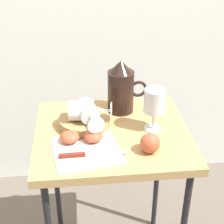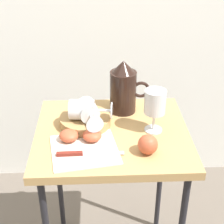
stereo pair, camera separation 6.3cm
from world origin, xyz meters
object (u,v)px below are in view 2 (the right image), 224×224
at_px(table, 112,148).
at_px(apple_half_left, 69,136).
at_px(wine_glass_tipped_far, 88,111).
at_px(wine_glass_upright, 155,104).
at_px(basket_tray, 85,121).
at_px(apple_whole, 148,144).
at_px(wine_glass_tipped_near, 83,110).
at_px(apple_half_right, 92,135).
at_px(pitcher, 123,91).
at_px(knife, 80,154).

relative_size(table, apple_half_left, 10.95).
bearing_deg(wine_glass_tipped_far, wine_glass_upright, -7.17).
xyz_separation_m(basket_tray, apple_whole, (0.21, -0.18, 0.02)).
bearing_deg(apple_half_left, wine_glass_tipped_near, 61.09).
relative_size(wine_glass_upright, apple_half_right, 2.42).
distance_m(pitcher, apple_half_left, 0.29).
xyz_separation_m(table, wine_glass_tipped_near, (-0.10, 0.03, 0.15)).
distance_m(table, wine_glass_tipped_near, 0.18).
bearing_deg(knife, basket_tray, 86.09).
xyz_separation_m(wine_glass_tipped_far, knife, (-0.03, -0.17, -0.06)).
height_order(wine_glass_tipped_near, apple_whole, wine_glass_tipped_near).
bearing_deg(wine_glass_tipped_near, basket_tray, 71.89).
bearing_deg(basket_tray, apple_half_left, -117.57).
relative_size(basket_tray, knife, 0.85).
distance_m(apple_half_right, apple_whole, 0.20).
distance_m(wine_glass_upright, wine_glass_tipped_far, 0.24).
bearing_deg(knife, wine_glass_upright, 28.63).
relative_size(basket_tray, apple_whole, 2.83).
bearing_deg(apple_half_right, apple_whole, -23.23).
bearing_deg(apple_whole, apple_half_left, 162.98).
bearing_deg(pitcher, table, -108.85).
relative_size(wine_glass_upright, wine_glass_tipped_near, 1.00).
xyz_separation_m(wine_glass_tipped_near, knife, (-0.01, -0.18, -0.06)).
relative_size(pitcher, wine_glass_tipped_near, 1.32).
distance_m(wine_glass_tipped_near, apple_half_right, 0.11).
bearing_deg(pitcher, basket_tray, -145.87).
bearing_deg(apple_half_right, pitcher, 59.38).
height_order(wine_glass_tipped_far, apple_half_left, wine_glass_tipped_far).
height_order(basket_tray, wine_glass_tipped_far, wine_glass_tipped_far).
bearing_deg(knife, apple_half_left, 115.24).
bearing_deg(apple_half_left, table, 19.87).
height_order(wine_glass_upright, apple_half_left, wine_glass_upright).
xyz_separation_m(apple_whole, knife, (-0.22, -0.01, -0.02)).
distance_m(basket_tray, apple_whole, 0.28).
relative_size(apple_half_right, knife, 0.30).
distance_m(wine_glass_tipped_far, apple_half_right, 0.10).
relative_size(table, apple_whole, 10.95).
distance_m(pitcher, knife, 0.34).
bearing_deg(apple_half_right, table, 38.65).
relative_size(table, apple_half_right, 10.95).
distance_m(table, pitcher, 0.22).
distance_m(basket_tray, pitcher, 0.19).
bearing_deg(apple_whole, table, 129.43).
xyz_separation_m(wine_glass_upright, wine_glass_tipped_far, (-0.23, 0.03, -0.04)).
bearing_deg(apple_half_right, apple_half_left, 178.47).
height_order(wine_glass_upright, apple_half_right, wine_glass_upright).
xyz_separation_m(pitcher, knife, (-0.16, -0.29, -0.08)).
bearing_deg(apple_half_left, wine_glass_upright, 10.29).
xyz_separation_m(apple_half_left, apple_half_right, (0.08, -0.00, 0.00)).
distance_m(wine_glass_tipped_near, apple_whole, 0.27).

